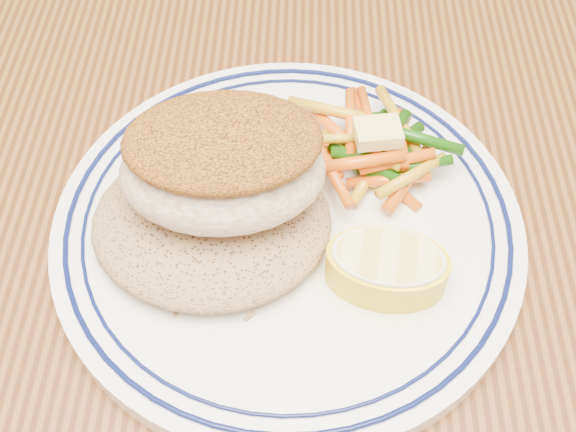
{
  "coord_description": "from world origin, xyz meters",
  "views": [
    {
      "loc": [
        -0.01,
        -0.21,
        1.1
      ],
      "look_at": [
        -0.02,
        0.04,
        0.77
      ],
      "focal_mm": 45.0,
      "sensor_mm": 36.0,
      "label": 1
    }
  ],
  "objects_px": {
    "dining_table": "(315,367)",
    "lemon_wedge": "(387,267)",
    "fish_fillet": "(223,163)",
    "rice_pilaf": "(211,218)",
    "vegetable_pile": "(371,148)",
    "plate": "(288,227)"
  },
  "relations": [
    {
      "from": "fish_fillet",
      "to": "lemon_wedge",
      "type": "distance_m",
      "value": 0.1
    },
    {
      "from": "vegetable_pile",
      "to": "lemon_wedge",
      "type": "bearing_deg",
      "value": -86.98
    },
    {
      "from": "plate",
      "to": "fish_fillet",
      "type": "xyz_separation_m",
      "value": [
        -0.03,
        0.0,
        0.05
      ]
    },
    {
      "from": "rice_pilaf",
      "to": "lemon_wedge",
      "type": "xyz_separation_m",
      "value": [
        0.1,
        -0.03,
        0.0
      ]
    },
    {
      "from": "plate",
      "to": "rice_pilaf",
      "type": "xyz_separation_m",
      "value": [
        -0.04,
        -0.01,
        0.02
      ]
    },
    {
      "from": "dining_table",
      "to": "lemon_wedge",
      "type": "xyz_separation_m",
      "value": [
        0.03,
        -0.0,
        0.13
      ]
    },
    {
      "from": "dining_table",
      "to": "vegetable_pile",
      "type": "xyz_separation_m",
      "value": [
        0.03,
        0.09,
        0.13
      ]
    },
    {
      "from": "rice_pilaf",
      "to": "fish_fillet",
      "type": "height_order",
      "value": "fish_fillet"
    },
    {
      "from": "fish_fillet",
      "to": "lemon_wedge",
      "type": "height_order",
      "value": "fish_fillet"
    },
    {
      "from": "dining_table",
      "to": "plate",
      "type": "xyz_separation_m",
      "value": [
        -0.02,
        0.04,
        0.11
      ]
    },
    {
      "from": "dining_table",
      "to": "lemon_wedge",
      "type": "bearing_deg",
      "value": -0.38
    },
    {
      "from": "dining_table",
      "to": "lemon_wedge",
      "type": "height_order",
      "value": "lemon_wedge"
    },
    {
      "from": "vegetable_pile",
      "to": "fish_fillet",
      "type": "bearing_deg",
      "value": -151.98
    },
    {
      "from": "fish_fillet",
      "to": "dining_table",
      "type": "bearing_deg",
      "value": -37.11
    },
    {
      "from": "dining_table",
      "to": "fish_fillet",
      "type": "distance_m",
      "value": 0.17
    },
    {
      "from": "vegetable_pile",
      "to": "lemon_wedge",
      "type": "distance_m",
      "value": 0.09
    },
    {
      "from": "dining_table",
      "to": "vegetable_pile",
      "type": "bearing_deg",
      "value": 70.52
    },
    {
      "from": "plate",
      "to": "rice_pilaf",
      "type": "height_order",
      "value": "rice_pilaf"
    },
    {
      "from": "vegetable_pile",
      "to": "dining_table",
      "type": "bearing_deg",
      "value": -109.48
    },
    {
      "from": "dining_table",
      "to": "fish_fillet",
      "type": "bearing_deg",
      "value": 142.89
    },
    {
      "from": "dining_table",
      "to": "fish_fillet",
      "type": "relative_size",
      "value": 12.84
    },
    {
      "from": "dining_table",
      "to": "vegetable_pile",
      "type": "distance_m",
      "value": 0.15
    }
  ]
}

